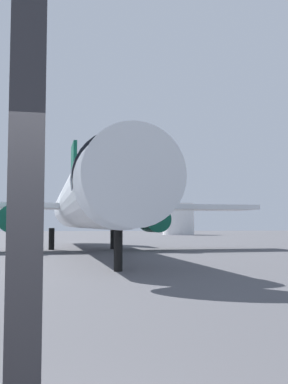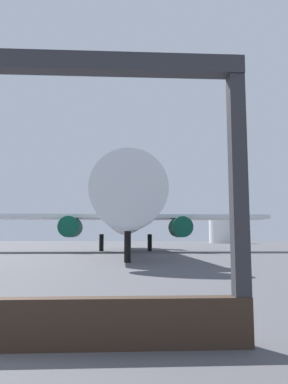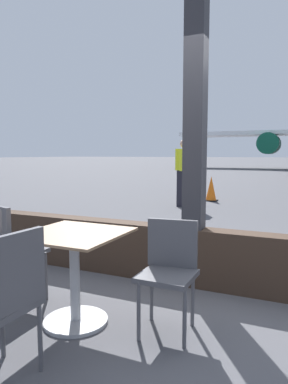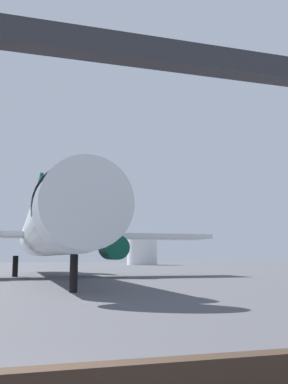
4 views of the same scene
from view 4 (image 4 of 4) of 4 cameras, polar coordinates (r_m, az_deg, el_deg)
The scene contains 3 objects.
ground_plane at distance 43.98m, azimuth -17.49°, elevation -10.18°, with size 220.00×220.00×0.00m, color #4C4C51.
airplane at distance 33.84m, azimuth -12.19°, elevation -4.88°, with size 27.16×35.31×10.54m.
fuel_storage_tank at distance 93.52m, azimuth -0.24°, elevation -7.56°, with size 6.38×6.38×6.36m, color white.
Camera 4 is at (0.46, -3.95, 1.53)m, focal length 40.77 mm.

